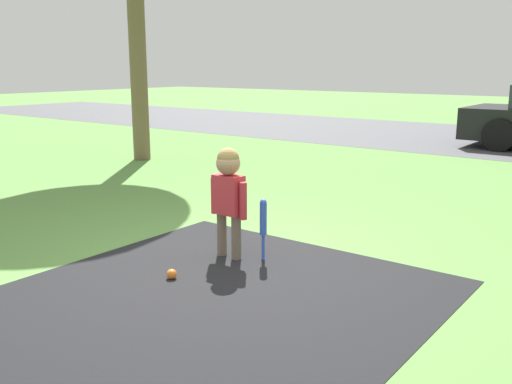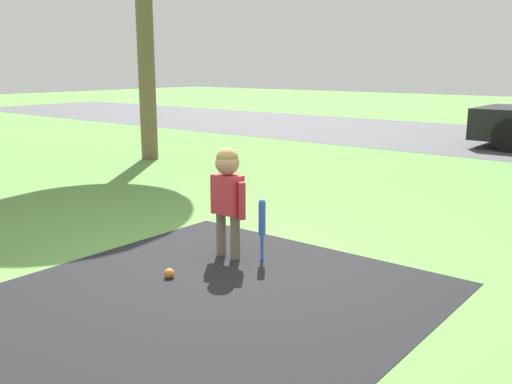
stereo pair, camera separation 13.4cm
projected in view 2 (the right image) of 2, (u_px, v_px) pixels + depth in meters
name	position (u px, v px, depth m)	size (l,w,h in m)	color
ground_plane	(222.00, 267.00, 4.86)	(60.00, 60.00, 0.00)	#5B8C42
child	(228.00, 187.00, 4.99)	(0.40, 0.21, 0.99)	#6B5B4C
baseball_bat	(262.00, 221.00, 4.95)	(0.06, 0.06, 0.56)	blue
sports_ball	(169.00, 273.00, 4.61)	(0.08, 0.08, 0.08)	orange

